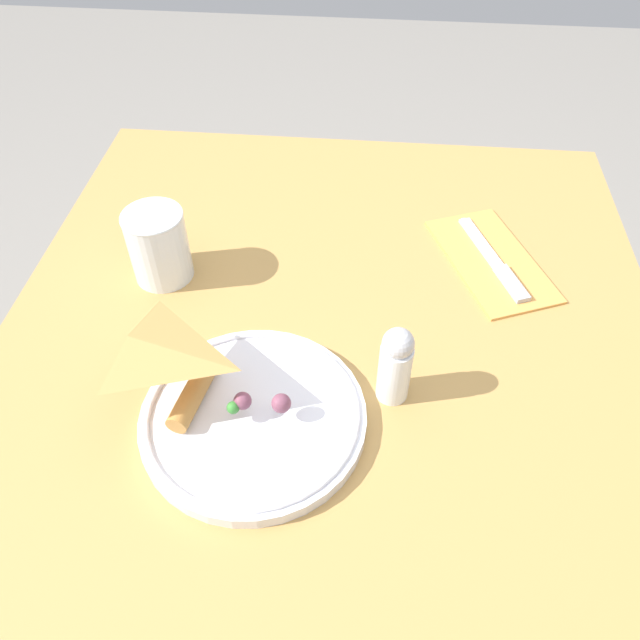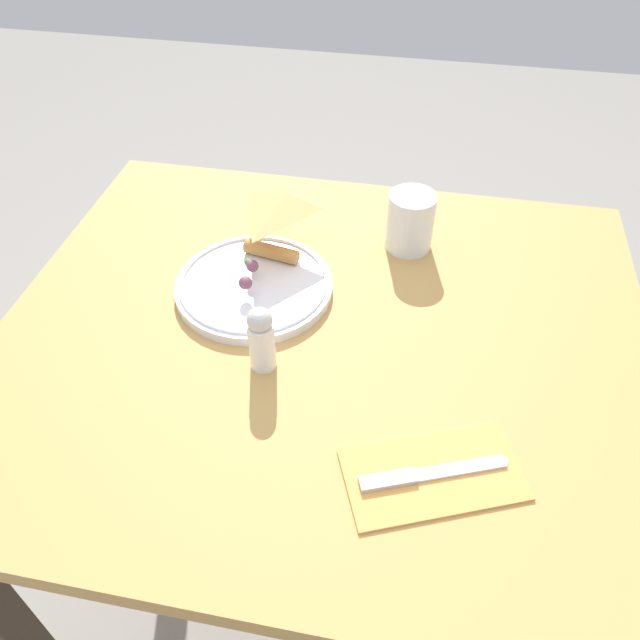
% 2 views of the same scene
% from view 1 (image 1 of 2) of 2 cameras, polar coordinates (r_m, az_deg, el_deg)
% --- Properties ---
extents(ground_plane, '(6.00, 6.00, 0.00)m').
position_cam_1_polar(ground_plane, '(1.41, 0.48, -22.57)').
color(ground_plane, gray).
extents(dining_table, '(0.95, 0.83, 0.75)m').
position_cam_1_polar(dining_table, '(0.86, 0.74, -7.39)').
color(dining_table, tan).
rests_on(dining_table, ground_plane).
extents(plate_pizza, '(0.25, 0.25, 0.05)m').
position_cam_1_polar(plate_pizza, '(0.69, -6.36, -8.57)').
color(plate_pizza, white).
rests_on(plate_pizza, dining_table).
extents(milk_glass, '(0.08, 0.08, 0.10)m').
position_cam_1_polar(milk_glass, '(0.85, -14.49, 6.34)').
color(milk_glass, white).
rests_on(milk_glass, dining_table).
extents(napkin_folded, '(0.24, 0.18, 0.00)m').
position_cam_1_polar(napkin_folded, '(0.90, 15.39, 5.31)').
color(napkin_folded, '#E59E4C').
rests_on(napkin_folded, dining_table).
extents(butter_knife, '(0.18, 0.08, 0.01)m').
position_cam_1_polar(butter_knife, '(0.90, 15.70, 5.18)').
color(butter_knife, '#B2B2B7').
rests_on(butter_knife, napkin_folded).
extents(salt_shaker, '(0.04, 0.04, 0.10)m').
position_cam_1_polar(salt_shaker, '(0.68, 6.91, -4.03)').
color(salt_shaker, white).
rests_on(salt_shaker, dining_table).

